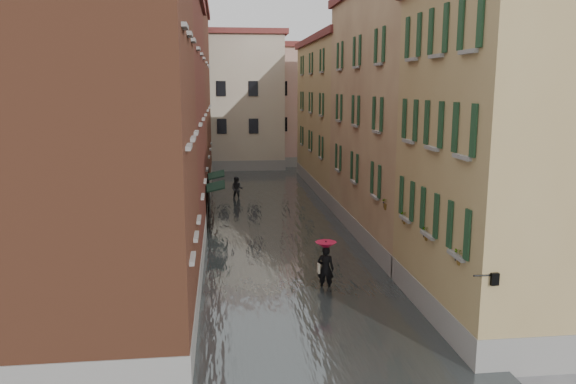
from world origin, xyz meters
TOP-DOWN VIEW (x-y plane):
  - ground at (0.00, 0.00)m, footprint 120.00×120.00m
  - floodwater at (0.00, 13.00)m, footprint 10.00×60.00m
  - building_left_near at (-7.00, -2.00)m, footprint 6.00×8.00m
  - building_left_mid at (-7.00, 9.00)m, footprint 6.00×14.00m
  - building_left_far at (-7.00, 24.00)m, footprint 6.00×16.00m
  - building_right_near at (7.00, -2.00)m, footprint 6.00×8.00m
  - building_right_mid at (7.00, 9.00)m, footprint 6.00×14.00m
  - building_right_far at (7.00, 24.00)m, footprint 6.00×16.00m
  - building_end_cream at (-3.00, 38.00)m, footprint 12.00×9.00m
  - building_end_pink at (6.00, 40.00)m, footprint 10.00×9.00m
  - awning_near at (-3.49, 12.08)m, footprint 1.09×2.70m
  - awning_far at (-3.49, 16.32)m, footprint 1.09×2.70m
  - wall_lantern at (4.33, -6.00)m, footprint 0.71×0.22m
  - window_planters at (4.12, -0.56)m, footprint 0.59×8.56m
  - pedestrian_main at (1.04, 1.45)m, footprint 0.89×0.89m
  - pedestrian_far at (-2.01, 19.99)m, footprint 0.99×0.83m

SIDE VIEW (x-z plane):
  - ground at x=0.00m, z-range 0.00..0.00m
  - floodwater at x=0.00m, z-range 0.00..0.20m
  - pedestrian_far at x=-2.01m, z-range 0.00..1.80m
  - pedestrian_main at x=1.04m, z-range 0.18..2.24m
  - awning_far at x=-3.49m, z-range 1.06..3.86m
  - awning_near at x=-3.49m, z-range 1.06..3.86m
  - wall_lantern at x=4.33m, z-range 2.83..3.18m
  - window_planters at x=4.12m, z-range 3.09..3.93m
  - building_right_near at x=7.00m, z-range 0.00..11.50m
  - building_right_far at x=7.00m, z-range 0.00..11.50m
  - building_end_pink at x=6.00m, z-range 0.00..12.00m
  - building_left_mid at x=-7.00m, z-range 0.00..12.50m
  - building_left_near at x=-7.00m, z-range 0.00..13.00m
  - building_right_mid at x=7.00m, z-range 0.00..13.00m
  - building_end_cream at x=-3.00m, z-range 0.00..13.00m
  - building_left_far at x=-7.00m, z-range 0.00..14.00m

